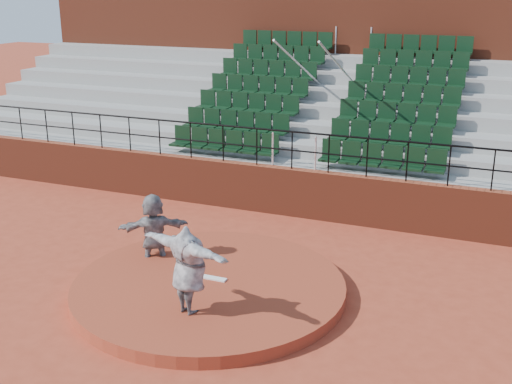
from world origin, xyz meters
TOP-DOWN VIEW (x-y plane):
  - ground at (0.00, 0.00)m, footprint 90.00×90.00m
  - pitchers_mound at (0.00, 0.00)m, footprint 5.50×5.50m
  - pitching_rubber at (0.00, 0.15)m, footprint 0.60×0.15m
  - boundary_wall at (0.00, 5.00)m, footprint 24.00×0.30m
  - wall_railing at (0.00, 5.00)m, footprint 24.04×0.05m
  - seating_deck at (0.00, 8.65)m, footprint 24.00×5.97m
  - press_box_facade at (0.00, 12.60)m, footprint 24.00×3.00m
  - pitcher at (0.22, -1.25)m, footprint 2.14×1.17m
  - fielder at (-1.70, 0.75)m, footprint 1.55×1.29m

SIDE VIEW (x-z plane):
  - ground at x=0.00m, z-range 0.00..0.00m
  - pitchers_mound at x=0.00m, z-range 0.00..0.25m
  - pitching_rubber at x=0.00m, z-range 0.25..0.28m
  - boundary_wall at x=0.00m, z-range 0.00..1.30m
  - fielder at x=-1.70m, z-range 0.00..1.67m
  - pitcher at x=0.22m, z-range 0.25..1.94m
  - seating_deck at x=0.00m, z-range -0.87..3.76m
  - wall_railing at x=0.00m, z-range 1.52..2.54m
  - press_box_facade at x=0.00m, z-range 0.00..7.10m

